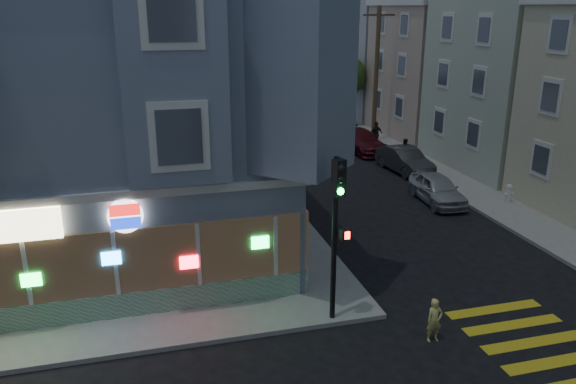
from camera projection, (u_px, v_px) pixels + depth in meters
name	position (u px, v px, depth m)	size (l,w,h in m)	color
ground	(312.00, 374.00, 14.53)	(120.00, 120.00, 0.00)	black
sidewalk_ne	(517.00, 135.00, 41.26)	(24.00, 42.00, 0.15)	gray
corner_building	(77.00, 96.00, 21.30)	(14.60, 14.60, 11.40)	slate
row_house_b	(553.00, 74.00, 32.31)	(12.00, 8.60, 10.50)	#B3BEA5
row_house_c	(466.00, 71.00, 40.80)	(12.00, 8.60, 9.00)	#C4A997
row_house_d	(410.00, 51.00, 48.82)	(12.00, 8.60, 10.50)	#AAA6B6
utility_pole	(376.00, 73.00, 37.99)	(2.20, 0.30, 9.00)	#4C3826
street_tree_near	(347.00, 76.00, 43.81)	(3.00, 3.00, 5.30)	#4C3826
street_tree_far	(316.00, 66.00, 51.14)	(3.00, 3.00, 5.30)	#4C3826
running_child	(434.00, 320.00, 15.80)	(0.47, 0.31, 1.30)	#D8D66E
pedestrian_a	(404.00, 151.00, 33.36)	(0.73, 0.57, 1.50)	black
pedestrian_b	(376.00, 134.00, 37.30)	(1.00, 0.42, 1.71)	#242028
parked_car_a	(437.00, 189.00, 27.09)	(1.63, 4.05, 1.38)	#B5B9BE
parked_car_b	(405.00, 160.00, 32.05)	(1.53, 4.40, 1.45)	#333638
parked_car_c	(361.00, 141.00, 36.68)	(2.00, 4.92, 1.43)	#5A141E
parked_car_d	(334.00, 122.00, 43.11)	(2.14, 4.63, 1.29)	#A3A8AD
traffic_signal	(337.00, 213.00, 15.75)	(0.63, 0.56, 5.00)	black
fire_hydrant	(509.00, 193.00, 26.80)	(0.50, 0.29, 0.87)	silver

